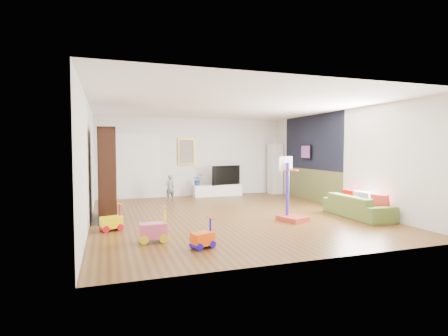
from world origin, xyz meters
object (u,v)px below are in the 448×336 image
object	(u,v)px
media_console	(218,190)
bookshelf	(107,174)
sofa	(358,206)
basketball_hoop	(293,189)

from	to	relation	value
media_console	bookshelf	bearing A→B (deg)	-140.90
media_console	bookshelf	distance (m)	4.78
sofa	media_console	bearing A→B (deg)	24.42
sofa	basketball_hoop	xyz separation A→B (m)	(-1.70, 0.11, 0.47)
media_console	basketball_hoop	world-z (taller)	basketball_hoop
media_console	sofa	bearing A→B (deg)	-66.49
bookshelf	sofa	size ratio (longest dim) A/B	1.15
sofa	bookshelf	bearing A→B (deg)	74.07
bookshelf	basketball_hoop	bearing A→B (deg)	-21.36
media_console	basketball_hoop	distance (m)	4.62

